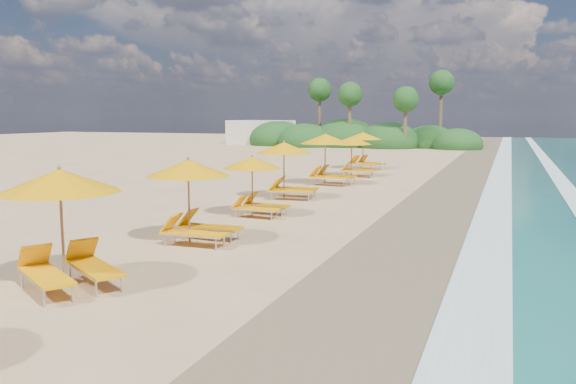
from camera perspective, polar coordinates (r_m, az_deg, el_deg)
ground at (r=16.77m, az=0.00°, el=-4.07°), size 160.00×160.00×0.00m
wet_sand at (r=15.81m, az=13.71°, el=-4.99°), size 4.00×160.00×0.01m
surf_foam at (r=15.70m, az=23.56°, el=-5.42°), size 4.00×160.00×0.01m
station_3 at (r=12.08m, az=-21.31°, el=-2.63°), size 3.26×3.26×2.42m
station_4 at (r=15.48m, az=-9.26°, el=-0.31°), size 2.50×2.32×2.30m
station_5 at (r=19.40m, az=-3.16°, el=0.99°), size 2.30×2.14×2.07m
station_6 at (r=23.49m, az=0.03°, el=2.58°), size 2.78×2.64×2.38m
station_7 at (r=28.34m, az=4.09°, el=3.65°), size 2.92×2.74×2.57m
station_8 at (r=32.20m, az=6.64°, el=3.82°), size 2.69×2.55×2.30m
station_9 at (r=36.78m, az=7.69°, el=4.36°), size 3.13×3.09×2.41m
treeline at (r=62.91m, az=6.53°, el=5.39°), size 25.80×8.80×9.74m
beach_building at (r=69.23m, az=-2.69°, el=5.96°), size 7.00×5.00×2.80m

